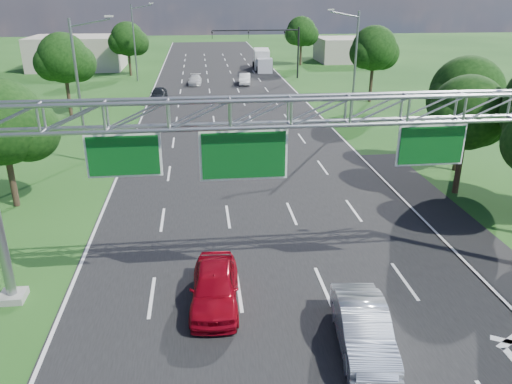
{
  "coord_description": "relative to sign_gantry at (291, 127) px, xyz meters",
  "views": [
    {
      "loc": [
        -3.1,
        -6.22,
        11.73
      ],
      "look_at": [
        -0.73,
        14.62,
        3.21
      ],
      "focal_mm": 35.0,
      "sensor_mm": 36.0,
      "label": 1
    }
  ],
  "objects": [
    {
      "name": "ground",
      "position": [
        -0.33,
        18.0,
        -6.89
      ],
      "size": [
        220.0,
        220.0,
        0.0
      ],
      "primitive_type": "plane",
      "color": "#184314",
      "rests_on": "ground"
    },
    {
      "name": "road",
      "position": [
        -0.33,
        18.0,
        -6.89
      ],
      "size": [
        18.0,
        180.0,
        0.02
      ],
      "primitive_type": "cube",
      "color": "black",
      "rests_on": "ground"
    },
    {
      "name": "road_flare",
      "position": [
        9.87,
        2.0,
        -6.89
      ],
      "size": [
        3.0,
        30.0,
        0.02
      ],
      "primitive_type": "cube",
      "color": "black",
      "rests_on": "ground"
    },
    {
      "name": "sign_gantry",
      "position": [
        0.0,
        0.0,
        0.0
      ],
      "size": [
        23.5,
        1.0,
        9.56
      ],
      "color": "gray",
      "rests_on": "ground"
    },
    {
      "name": "traffic_signal",
      "position": [
        7.15,
        53.0,
        -1.72
      ],
      "size": [
        12.21,
        0.24,
        7.0
      ],
      "color": "black",
      "rests_on": "ground"
    },
    {
      "name": "streetlight_l_near",
      "position": [
        -11.63,
        18.0,
        -1.31
      ],
      "size": [
        2.97,
        0.22,
        10.16
      ],
      "color": "gray",
      "rests_on": "ground"
    },
    {
      "name": "streetlight_l_far",
      "position": [
        -11.63,
        53.0,
        -1.31
      ],
      "size": [
        2.97,
        0.22,
        10.16
      ],
      "color": "gray",
      "rests_on": "ground"
    },
    {
      "name": "streetlight_r_mid",
      "position": [
        10.97,
        28.0,
        -1.31
      ],
      "size": [
        2.97,
        0.22,
        10.16
      ],
      "color": "gray",
      "rests_on": "ground"
    },
    {
      "name": "tree_verge_la",
      "position": [
        -14.25,
        10.04,
        -2.13
      ],
      "size": [
        5.76,
        4.8,
        7.4
      ],
      "color": "#2D2116",
      "rests_on": "ground"
    },
    {
      "name": "tree_verge_lb",
      "position": [
        -16.25,
        33.04,
        -1.48
      ],
      "size": [
        5.76,
        4.8,
        8.06
      ],
      "color": "#2D2116",
      "rests_on": "ground"
    },
    {
      "name": "tree_verge_lc",
      "position": [
        -13.25,
        58.04,
        -1.92
      ],
      "size": [
        5.76,
        4.8,
        7.62
      ],
      "color": "#2D2116",
      "rests_on": "ground"
    },
    {
      "name": "tree_verge_rd",
      "position": [
        15.75,
        36.04,
        -1.26
      ],
      "size": [
        5.76,
        4.8,
        8.28
      ],
      "color": "#2D2116",
      "rests_on": "ground"
    },
    {
      "name": "tree_verge_re",
      "position": [
        13.75,
        66.04,
        -1.7
      ],
      "size": [
        5.76,
        4.8,
        7.84
      ],
      "color": "#2D2116",
      "rests_on": "ground"
    },
    {
      "name": "building_left",
      "position": [
        -22.33,
        66.0,
        -4.39
      ],
      "size": [
        14.0,
        10.0,
        5.0
      ],
      "primitive_type": "cube",
      "color": "#AFA292",
      "rests_on": "ground"
    },
    {
      "name": "building_right",
      "position": [
        23.67,
        70.0,
        -4.89
      ],
      "size": [
        12.0,
        9.0,
        4.0
      ],
      "primitive_type": "cube",
      "color": "#AFA292",
      "rests_on": "ground"
    },
    {
      "name": "red_coupe",
      "position": [
        -3.14,
        -1.23,
        -6.09
      ],
      "size": [
        2.19,
        4.81,
        1.6
      ],
      "primitive_type": "imported",
      "rotation": [
        0.0,
        0.0,
        -0.07
      ],
      "color": "maroon",
      "rests_on": "ground"
    },
    {
      "name": "silver_sedan",
      "position": [
        1.91,
        -4.4,
        -6.1
      ],
      "size": [
        2.22,
        4.97,
        1.58
      ],
      "primitive_type": "imported",
      "rotation": [
        0.0,
        0.0,
        -0.12
      ],
      "color": "silver",
      "rests_on": "ground"
    },
    {
      "name": "car_queue_a",
      "position": [
        -3.9,
        49.46,
        -6.3
      ],
      "size": [
        1.84,
        4.17,
        1.19
      ],
      "primitive_type": "imported",
      "rotation": [
        0.0,
        0.0,
        -0.04
      ],
      "color": "silver",
      "rests_on": "ground"
    },
    {
      "name": "car_queue_c",
      "position": [
        -8.05,
        39.74,
        -6.18
      ],
      "size": [
        1.95,
        4.26,
        1.42
      ],
      "primitive_type": "imported",
      "rotation": [
        0.0,
        0.0,
        -0.07
      ],
      "color": "black",
      "rests_on": "ground"
    },
    {
      "name": "car_queue_d",
      "position": [
        2.72,
        48.96,
        -6.21
      ],
      "size": [
        1.88,
        4.28,
        1.37
      ],
      "primitive_type": "imported",
      "rotation": [
        0.0,
        0.0,
        -0.11
      ],
      "color": "silver",
      "rests_on": "ground"
    },
    {
      "name": "box_truck",
      "position": [
        6.68,
        61.66,
        -5.44
      ],
      "size": [
        2.8,
        8.17,
        3.03
      ],
      "rotation": [
        0.0,
        0.0,
        -0.09
      ],
      "color": "silver",
      "rests_on": "ground"
    }
  ]
}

